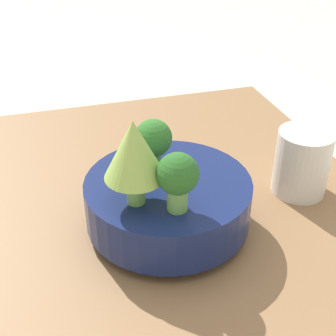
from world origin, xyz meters
TOP-DOWN VIEW (x-y plane):
  - ground_plane at (0.00, 0.00)m, footprint 6.00×6.00m
  - table at (0.00, 0.00)m, footprint 0.83×0.65m
  - bowl at (-0.01, -0.01)m, footprint 0.22×0.22m
  - broccoli_floret_right at (0.04, -0.00)m, footprint 0.05×0.05m
  - broccoli_floret_left at (-0.06, 0.00)m, footprint 0.05×0.05m
  - romanesco_piece_far at (-0.04, 0.04)m, footprint 0.07×0.07m
  - cup at (0.02, -0.22)m, footprint 0.08×0.08m

SIDE VIEW (x-z plane):
  - ground_plane at x=0.00m, z-range 0.00..0.00m
  - table at x=0.00m, z-range 0.00..0.03m
  - bowl at x=-0.01m, z-range 0.04..0.11m
  - cup at x=0.02m, z-range 0.03..0.13m
  - broccoli_floret_right at x=0.04m, z-range 0.11..0.17m
  - broccoli_floret_left at x=-0.06m, z-range 0.11..0.19m
  - romanesco_piece_far at x=-0.04m, z-range 0.12..0.23m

